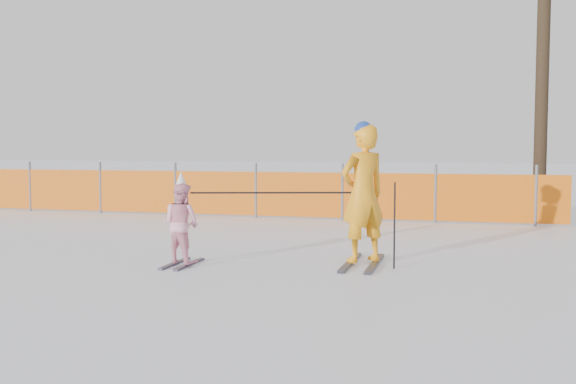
% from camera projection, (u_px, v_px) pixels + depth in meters
% --- Properties ---
extents(ground, '(120.00, 120.00, 0.00)m').
position_uv_depth(ground, '(278.00, 271.00, 8.31)').
color(ground, white).
rests_on(ground, ground).
extents(adult, '(0.80, 1.45, 1.96)m').
position_uv_depth(adult, '(363.00, 193.00, 8.74)').
color(adult, black).
rests_on(adult, ground).
extents(child, '(0.64, 0.90, 1.28)m').
position_uv_depth(child, '(182.00, 222.00, 8.72)').
color(child, black).
rests_on(child, ground).
extents(ski_poles, '(2.72, 0.64, 1.15)m').
position_uv_depth(ski_poles, '(313.00, 204.00, 8.63)').
color(ski_poles, black).
rests_on(ski_poles, ground).
extents(safety_fence, '(16.70, 0.06, 1.25)m').
position_uv_depth(safety_fence, '(187.00, 192.00, 15.07)').
color(safety_fence, '#595960').
rests_on(safety_fence, ground).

